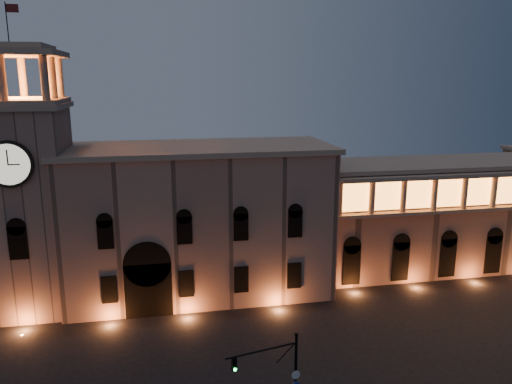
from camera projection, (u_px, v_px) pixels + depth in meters
government_building at (198, 220)px, 58.49m from camera, size 30.80×12.80×17.60m
clock_tower at (26, 199)px, 53.32m from camera, size 9.80×9.80×32.40m
colonnade_wing at (451, 213)px, 67.05m from camera, size 40.60×11.50×14.50m
traffic_light at (284, 382)px, 35.36m from camera, size 5.51×1.53×7.71m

